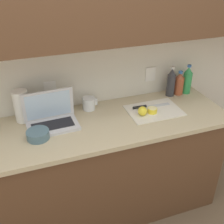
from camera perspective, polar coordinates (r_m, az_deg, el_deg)
ground_plane at (r=2.60m, az=-4.44°, el=-19.24°), size 12.00×12.00×0.00m
wall_back at (r=1.97m, az=-8.30°, el=17.86°), size 5.20×0.38×2.60m
counter_unit at (r=2.27m, az=-5.47°, el=-11.89°), size 2.16×0.63×0.88m
laptop at (r=2.03m, az=-12.27°, el=-1.08°), size 0.37×0.24×0.24m
cutting_board at (r=2.20m, az=8.52°, el=0.31°), size 0.41×0.29×0.01m
knife at (r=2.22m, az=6.70°, el=1.12°), size 0.31×0.05×0.02m
lemon_half_cut at (r=2.15m, az=8.18°, el=0.35°), size 0.07×0.07×0.04m
lemon_whole_beside at (r=2.10m, az=6.22°, el=0.19°), size 0.07×0.07×0.07m
bottle_green_soda at (r=2.41m, az=11.91°, el=5.87°), size 0.07×0.07×0.26m
bottle_oil_tall at (r=2.46m, az=13.49°, el=5.59°), size 0.08×0.08×0.21m
bottle_water_clear at (r=2.50m, az=15.06°, el=6.25°), size 0.07×0.07×0.25m
measuring_cup at (r=2.19m, az=-4.72°, el=1.73°), size 0.12×0.10×0.10m
bowl_white at (r=1.92m, az=-14.81°, el=-4.47°), size 0.15×0.15×0.06m
paper_towel_roll at (r=2.10m, az=-17.87°, el=1.18°), size 0.11×0.11×0.24m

